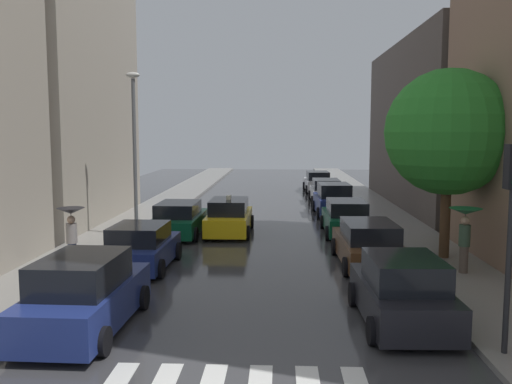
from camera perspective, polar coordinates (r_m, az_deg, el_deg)
ground_plane at (r=32.25m, az=1.05°, el=-2.07°), size 28.00×72.00×0.04m
sidewalk_left at (r=33.04m, az=-10.30°, el=-1.80°), size 3.00×72.00×0.15m
sidewalk_right at (r=32.72m, az=12.51°, el=-1.93°), size 3.00×72.00×0.15m
building_left_mid at (r=30.35m, az=-20.93°, el=12.58°), size 6.00×12.19×16.42m
building_right_mid at (r=36.13m, az=19.02°, el=6.59°), size 6.00×18.91×10.14m
parked_car_left_nearest at (r=13.71m, az=-17.46°, el=-10.27°), size 2.20×4.65×1.82m
parked_car_left_second at (r=19.22m, az=-11.95°, el=-5.70°), size 2.24×4.04×1.55m
parked_car_left_third at (r=25.00m, az=-8.05°, el=-2.86°), size 2.24×4.61×1.53m
parked_car_right_nearest at (r=13.94m, az=15.03°, el=-10.12°), size 2.20×4.16×1.71m
parked_car_right_second at (r=19.62m, az=11.65°, el=-5.41°), size 2.25×4.79×1.58m
parked_car_right_third at (r=25.26m, az=9.39°, el=-2.73°), size 2.10×4.47×1.59m
parked_car_right_fourth at (r=30.94m, az=8.11°, el=-0.88°), size 2.21×4.41×1.81m
parked_car_right_fifth at (r=36.28m, az=7.31°, el=0.04°), size 2.11×4.71×1.58m
parked_car_right_sixth at (r=42.97m, az=6.44°, el=1.04°), size 2.16×4.42×1.60m
taxi_midroad at (r=25.12m, az=-2.82°, el=-2.67°), size 2.09×4.54×1.81m
pedestrian_foreground at (r=19.18m, az=-18.73°, el=-3.36°), size 0.91×0.91×2.03m
pedestrian_near_tree at (r=18.75m, az=21.00°, el=-3.32°), size 1.03×1.03×2.11m
street_tree_right at (r=20.61m, az=19.46°, el=5.89°), size 4.49×4.49×6.77m
traffic_light_right_corner at (r=12.04m, az=25.21°, el=-0.99°), size 0.30×0.42×4.30m
lamp_post_left at (r=24.49m, az=-12.58°, el=5.10°), size 0.60×0.28×7.09m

